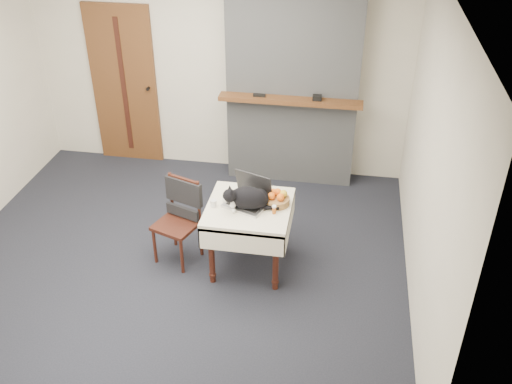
% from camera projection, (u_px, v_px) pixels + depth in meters
% --- Properties ---
extents(ground, '(4.50, 4.50, 0.00)m').
position_uv_depth(ground, '(179.00, 258.00, 5.74)').
color(ground, black).
rests_on(ground, ground).
extents(room_shell, '(4.52, 4.01, 2.61)m').
position_uv_depth(room_shell, '(180.00, 75.00, 5.20)').
color(room_shell, beige).
rests_on(room_shell, ground).
extents(door, '(0.82, 0.10, 2.00)m').
position_uv_depth(door, '(125.00, 86.00, 7.04)').
color(door, brown).
rests_on(door, ground).
extents(chimney, '(1.62, 0.48, 2.60)m').
position_uv_depth(chimney, '(293.00, 76.00, 6.47)').
color(chimney, gray).
rests_on(chimney, ground).
extents(side_table, '(0.78, 0.78, 0.70)m').
position_uv_depth(side_table, '(249.00, 216.00, 5.34)').
color(side_table, '#35150E').
rests_on(side_table, ground).
extents(laptop, '(0.47, 0.44, 0.28)m').
position_uv_depth(laptop, '(249.00, 196.00, 5.29)').
color(laptop, '#B7B7BC').
rests_on(laptop, side_table).
extents(cat, '(0.53, 0.33, 0.25)m').
position_uv_depth(cat, '(249.00, 198.00, 5.19)').
color(cat, black).
rests_on(cat, side_table).
extents(cream_jar, '(0.06, 0.06, 0.07)m').
position_uv_depth(cream_jar, '(214.00, 203.00, 5.26)').
color(cream_jar, silver).
rests_on(cream_jar, side_table).
extents(pill_bottle, '(0.04, 0.04, 0.08)m').
position_uv_depth(pill_bottle, '(274.00, 209.00, 5.15)').
color(pill_bottle, '#B55616').
rests_on(pill_bottle, side_table).
extents(fruit_basket, '(0.24, 0.24, 0.14)m').
position_uv_depth(fruit_basket, '(277.00, 199.00, 5.28)').
color(fruit_basket, olive).
rests_on(fruit_basket, side_table).
extents(desk_clutter, '(0.13, 0.05, 0.01)m').
position_uv_depth(desk_clutter, '(274.00, 205.00, 5.29)').
color(desk_clutter, black).
rests_on(desk_clutter, side_table).
extents(chair, '(0.49, 0.49, 0.86)m').
position_uv_depth(chair, '(181.00, 208.00, 5.52)').
color(chair, '#35150E').
rests_on(chair, ground).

